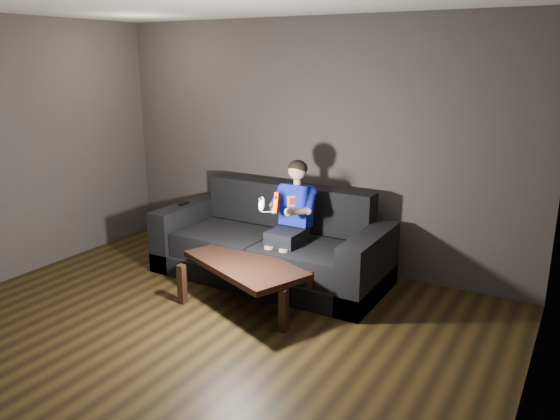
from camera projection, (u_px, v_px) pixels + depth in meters
The scene contains 9 objects.
floor at pixel (165, 357), 4.30m from camera, with size 5.00×5.00×0.00m, color black.
back_wall at pixel (312, 145), 6.01m from camera, with size 5.00×0.04×2.70m, color #3E3736.
right_wall at pixel (530, 250), 2.72m from camera, with size 0.04×5.00×2.70m, color #3E3736.
sofa at pixel (272, 249), 5.80m from camera, with size 2.46×1.06×0.95m.
child at pixel (292, 212), 5.48m from camera, with size 0.47×0.58×1.15m.
wii_remote_red at pixel (277, 202), 5.01m from camera, with size 0.05×0.07×0.19m.
nunchuk_white at pixel (262, 204), 5.11m from camera, with size 0.07×0.10×0.15m.
wii_remote_black at pixel (184, 204), 6.16m from camera, with size 0.05×0.15×0.03m.
coffee_table at pixel (245, 268), 5.08m from camera, with size 1.37×1.03×0.45m.
Camera 1 is at (2.71, -2.85, 2.28)m, focal length 35.00 mm.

